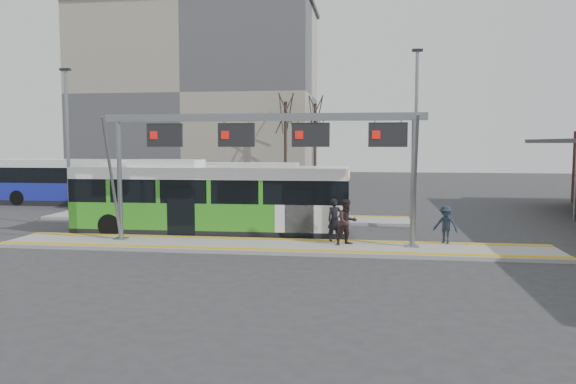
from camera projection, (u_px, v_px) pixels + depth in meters
name	position (u px, v px, depth m)	size (l,w,h in m)	color
ground	(272.00, 248.00, 22.40)	(120.00, 120.00, 0.00)	#2D2D30
platform_main	(272.00, 246.00, 22.39)	(22.00, 3.00, 0.15)	gray
platform_second	(225.00, 218.00, 30.84)	(20.00, 3.00, 0.15)	gray
tactile_main	(272.00, 244.00, 22.38)	(22.00, 2.65, 0.02)	gold
tactile_second	(230.00, 214.00, 31.97)	(20.00, 0.35, 0.02)	gold
gantry	(264.00, 140.00, 22.32)	(13.00, 1.68, 5.20)	slate
apartment_block	(198.00, 95.00, 59.06)	(24.50, 12.50, 18.40)	gray
hero_bus	(211.00, 200.00, 25.57)	(12.49, 2.89, 3.42)	black
bg_bus_green	(202.00, 187.00, 34.65)	(11.97, 3.00, 2.97)	black
bg_bus_blue	(84.00, 182.00, 38.08)	(11.76, 2.63, 3.07)	black
passenger_a	(335.00, 220.00, 23.05)	(0.64, 0.42, 1.76)	black
passenger_b	(347.00, 222.00, 22.24)	(0.88, 0.69, 1.82)	black
passenger_c	(446.00, 225.00, 22.43)	(1.00, 0.57, 1.55)	#1D2834
tree_left	(286.00, 114.00, 50.36)	(1.40, 1.40, 8.93)	#382B21
tree_mid	(315.00, 115.00, 53.82)	(1.40, 1.40, 9.01)	#382B21
tree_far	(96.00, 125.00, 57.47)	(1.40, 1.40, 7.98)	#382B21
lamp_west	(68.00, 143.00, 27.81)	(0.50, 0.25, 7.83)	slate
lamp_east	(416.00, 135.00, 26.79)	(0.50, 0.25, 8.60)	slate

